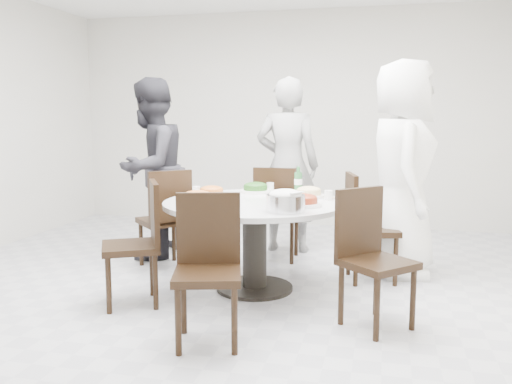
% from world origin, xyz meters
% --- Properties ---
extents(floor, '(6.00, 6.00, 0.01)m').
position_xyz_m(floor, '(0.00, 0.00, 0.00)').
color(floor, silver).
rests_on(floor, ground).
extents(wall_back, '(6.00, 0.01, 2.80)m').
position_xyz_m(wall_back, '(0.00, 3.00, 1.40)').
color(wall_back, silver).
rests_on(wall_back, ground).
extents(dining_table, '(1.50, 1.50, 0.75)m').
position_xyz_m(dining_table, '(0.12, 0.15, 0.38)').
color(dining_table, silver).
rests_on(dining_table, floor).
extents(chair_ne, '(0.51, 0.51, 0.95)m').
position_xyz_m(chair_ne, '(1.06, 0.64, 0.47)').
color(chair_ne, black).
rests_on(chair_ne, floor).
extents(chair_n, '(0.43, 0.43, 0.95)m').
position_xyz_m(chair_n, '(0.11, 1.16, 0.47)').
color(chair_n, black).
rests_on(chair_n, floor).
extents(chair_nw, '(0.59, 0.59, 0.95)m').
position_xyz_m(chair_nw, '(-0.89, 0.61, 0.47)').
color(chair_nw, black).
rests_on(chair_nw, floor).
extents(chair_sw, '(0.57, 0.57, 0.95)m').
position_xyz_m(chair_sw, '(-0.73, -0.42, 0.47)').
color(chair_sw, black).
rests_on(chair_sw, floor).
extents(chair_s, '(0.52, 0.52, 0.95)m').
position_xyz_m(chair_s, '(0.08, -0.98, 0.47)').
color(chair_s, black).
rests_on(chair_s, floor).
extents(chair_se, '(0.59, 0.59, 0.95)m').
position_xyz_m(chair_se, '(1.12, -0.45, 0.47)').
color(chair_se, black).
rests_on(chair_se, floor).
extents(diner_right, '(0.71, 1.00, 1.94)m').
position_xyz_m(diner_right, '(1.30, 0.90, 0.97)').
color(diner_right, white).
rests_on(diner_right, floor).
extents(diner_middle, '(0.68, 0.45, 1.85)m').
position_xyz_m(diner_middle, '(0.14, 1.54, 0.92)').
color(diner_middle, black).
rests_on(diner_middle, floor).
extents(diner_left, '(0.81, 0.98, 1.83)m').
position_xyz_m(diner_left, '(-1.16, 0.95, 0.91)').
color(diner_left, black).
rests_on(diner_left, floor).
extents(dish_greens, '(0.28, 0.28, 0.07)m').
position_xyz_m(dish_greens, '(0.00, 0.64, 0.79)').
color(dish_greens, white).
rests_on(dish_greens, dining_table).
extents(dish_pale, '(0.27, 0.27, 0.07)m').
position_xyz_m(dish_pale, '(0.52, 0.47, 0.79)').
color(dish_pale, white).
rests_on(dish_pale, dining_table).
extents(dish_orange, '(0.26, 0.26, 0.07)m').
position_xyz_m(dish_orange, '(-0.31, 0.32, 0.78)').
color(dish_orange, white).
rests_on(dish_orange, dining_table).
extents(dish_redbrown, '(0.29, 0.29, 0.07)m').
position_xyz_m(dish_redbrown, '(0.54, 0.00, 0.79)').
color(dish_redbrown, white).
rests_on(dish_redbrown, dining_table).
extents(dish_tofu, '(0.29, 0.29, 0.08)m').
position_xyz_m(dish_tofu, '(-0.32, -0.02, 0.79)').
color(dish_tofu, white).
rests_on(dish_tofu, dining_table).
extents(rice_bowl, '(0.29, 0.29, 0.12)m').
position_xyz_m(rice_bowl, '(0.45, -0.26, 0.81)').
color(rice_bowl, silver).
rests_on(rice_bowl, dining_table).
extents(soup_bowl, '(0.28, 0.28, 0.09)m').
position_xyz_m(soup_bowl, '(-0.18, -0.29, 0.79)').
color(soup_bowl, white).
rests_on(soup_bowl, dining_table).
extents(beverage_bottle, '(0.07, 0.07, 0.24)m').
position_xyz_m(beverage_bottle, '(0.39, 0.69, 0.87)').
color(beverage_bottle, '#296732').
rests_on(beverage_bottle, dining_table).
extents(tea_cups, '(0.07, 0.07, 0.08)m').
position_xyz_m(tea_cups, '(0.09, 0.76, 0.79)').
color(tea_cups, white).
rests_on(tea_cups, dining_table).
extents(chopsticks, '(0.24, 0.04, 0.01)m').
position_xyz_m(chopsticks, '(0.10, 0.83, 0.76)').
color(chopsticks, tan).
rests_on(chopsticks, dining_table).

